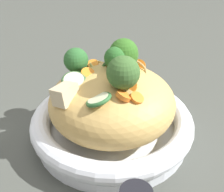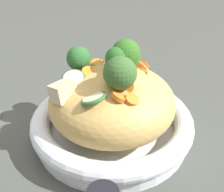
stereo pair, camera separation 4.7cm
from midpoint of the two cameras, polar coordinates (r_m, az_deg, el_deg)
The scene contains 7 objects.
ground_plane at distance 0.52m, azimuth -2.61°, elevation -8.03°, with size 3.00×3.00×0.00m, color #42453F.
serving_bowl at distance 0.50m, azimuth -2.69°, elevation -5.70°, with size 0.28×0.28×0.05m.
noodle_heap at distance 0.48m, azimuth -2.82°, elevation -1.19°, with size 0.21×0.21×0.12m.
broccoli_florets at distance 0.46m, azimuth -3.22°, elevation 7.06°, with size 0.16×0.12×0.08m.
carrot_coins at distance 0.44m, azimuth -1.45°, elevation 3.12°, with size 0.12×0.13×0.03m.
zucchini_slices at distance 0.45m, azimuth -5.70°, elevation 4.09°, with size 0.10×0.17×0.03m.
chicken_chunks at distance 0.43m, azimuth -7.15°, elevation 2.27°, with size 0.11×0.10×0.05m.
Camera 1 is at (0.14, -0.37, 0.33)m, focal length 45.05 mm.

